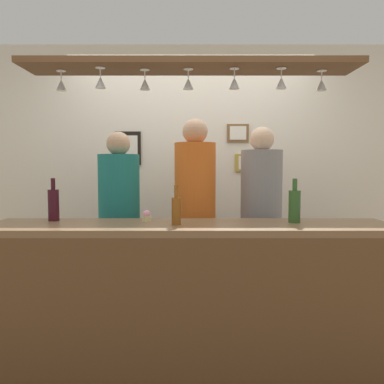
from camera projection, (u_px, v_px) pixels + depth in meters
ground_plane at (192, 344)px, 2.98m from camera, size 8.00×8.00×0.00m
back_wall at (192, 174)px, 3.99m from camera, size 4.40×0.06×2.60m
bar_counter at (192, 278)px, 2.43m from camera, size 2.70×0.55×0.99m
overhead_glass_rack at (192, 66)px, 2.54m from camera, size 2.20×0.36×0.04m
hanging_wineglass_far_left at (63, 84)px, 2.58m from camera, size 0.07×0.07×0.13m
hanging_wineglass_left at (102, 82)px, 2.50m from camera, size 0.07×0.07×0.13m
hanging_wineglass_center_left at (146, 83)px, 2.55m from camera, size 0.07×0.07×0.13m
hanging_wineglass_center at (190, 83)px, 2.54m from camera, size 0.07×0.07×0.13m
hanging_wineglass_center_right at (236, 82)px, 2.52m from camera, size 0.07×0.07×0.13m
hanging_wineglass_right at (283, 82)px, 2.51m from camera, size 0.07×0.07×0.13m
hanging_wineglass_far_right at (323, 84)px, 2.57m from camera, size 0.07×0.07×0.13m
person_left_teal_shirt at (121, 212)px, 3.20m from camera, size 0.34×0.34×1.66m
person_middle_orange_shirt at (196, 203)px, 3.19m from camera, size 0.34×0.34×1.77m
person_right_grey_shirt at (262, 209)px, 3.20m from camera, size 0.34×0.34×1.70m
bottle_wine_dark_red at (55, 204)px, 2.70m from camera, size 0.08×0.08×0.30m
bottle_champagne_green at (296, 205)px, 2.61m from camera, size 0.08×0.08×0.30m
bottle_beer_amber_tall at (177, 210)px, 2.51m from camera, size 0.06×0.06×0.26m
cupcake at (148, 216)px, 2.67m from camera, size 0.06×0.06×0.08m
picture_frame_caricature at (129, 148)px, 3.93m from camera, size 0.26×0.02×0.34m
picture_frame_lower_pair at (251, 163)px, 3.94m from camera, size 0.30×0.02×0.18m
picture_frame_upper_small at (239, 133)px, 3.92m from camera, size 0.22×0.02×0.18m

